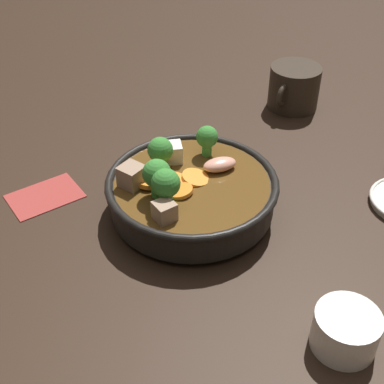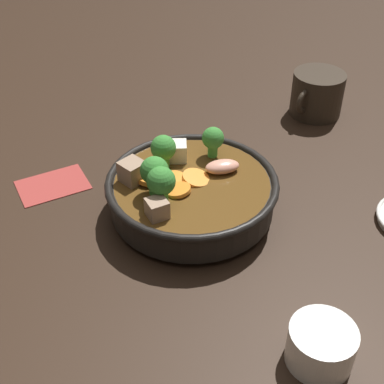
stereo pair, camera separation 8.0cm
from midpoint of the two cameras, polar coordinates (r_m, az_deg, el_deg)
The scene contains 5 objects.
ground_plane at distance 0.82m, azimuth -2.78°, elevation -2.20°, with size 3.00×3.00×0.00m, color black.
stirfry_bowl at distance 0.79m, azimuth -3.03°, elevation 0.10°, with size 0.26×0.26×0.12m.
tea_cup at distance 0.65m, azimuth 12.62°, elevation -14.38°, with size 0.08×0.08×0.05m.
dark_mug at distance 1.09m, azimuth 8.73°, elevation 10.92°, with size 0.12×0.10×0.08m.
napkin at distance 0.89m, azimuth -17.93°, elevation -0.49°, with size 0.13×0.11×0.00m.
Camera 1 is at (0.53, 0.35, 0.53)m, focal length 50.00 mm.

